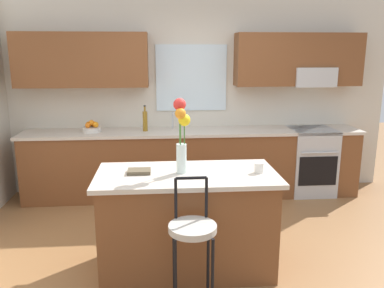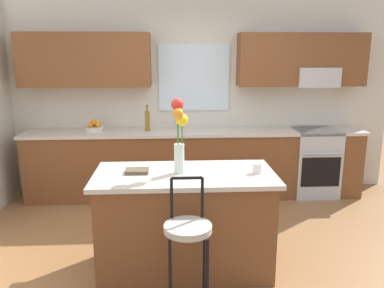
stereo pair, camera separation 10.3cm
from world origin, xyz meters
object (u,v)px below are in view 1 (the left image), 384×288
Objects in this scene: bar_stool_near at (192,234)px; flower_vase at (181,131)px; mug_ceramic at (259,168)px; bottle_olive_oil at (145,121)px; cookbook at (139,171)px; kitchen_island at (187,221)px; oven_range at (310,161)px; fruit_bowl_oranges at (92,128)px.

flower_vase is at bearing 94.12° from bar_stool_near.
bottle_olive_oil is (-1.06, 1.96, 0.10)m from mug_ceramic.
mug_ceramic reaches higher than cookbook.
flower_vase reaches higher than bottle_olive_oil.
kitchen_island is 0.83m from flower_vase.
cookbook is (-0.42, 0.64, 0.30)m from bar_stool_near.
kitchen_island is at bearing 90.00° from bar_stool_near.
cookbook is (-0.42, 0.03, 0.47)m from kitchen_island.
kitchen_island is at bearing -77.46° from bottle_olive_oil.
oven_range is at bearing 39.18° from cookbook.
fruit_bowl_oranges is (-0.71, 1.89, 0.04)m from cookbook.
bottle_olive_oil is (-2.29, 0.02, 0.60)m from oven_range.
bar_stool_near reaches higher than kitchen_island.
oven_range is 0.88× the size of bar_stool_near.
bar_stool_near reaches higher than oven_range.
fruit_bowl_oranges is at bearing 110.69° from cookbook.
mug_ceramic is 1.05m from cookbook.
kitchen_island is 7.94× the size of cookbook.
oven_range is at bearing 57.43° from mug_ceramic.
cookbook is (-0.37, 0.02, -0.36)m from flower_vase.
kitchen_island is 0.63m from cookbook.
fruit_bowl_oranges is at bearing 179.44° from oven_range.
bottle_olive_oil reaches higher than kitchen_island.
cookbook is at bearing 175.84° from kitchen_island.
bar_stool_near is at bearing -138.25° from mug_ceramic.
oven_range is 2.98m from cookbook.
bottle_olive_oil is (-0.38, 1.91, -0.23)m from flower_vase.
bar_stool_near is at bearing -56.80° from cookbook.
mug_ceramic is at bearing -4.41° from flower_vase.
kitchen_island is 1.52× the size of bar_stool_near.
fruit_bowl_oranges reaches higher than mug_ceramic.
mug_ceramic is (0.63, -0.04, 0.50)m from kitchen_island.
kitchen_island is 0.81m from mug_ceramic.
oven_range is 2.37m from bottle_olive_oil.
bottle_olive_oil is at bearing 90.29° from cookbook.
kitchen_island is 17.65× the size of mug_ceramic.
mug_ceramic is (0.63, 0.56, 0.33)m from bar_stool_near.
oven_range is 2.81m from flower_vase.
kitchen_island is at bearing -134.62° from oven_range.
cookbook is 0.83× the size of fruit_bowl_oranges.
kitchen_island is at bearing -4.16° from cookbook.
cookbook is at bearing 175.96° from mug_ceramic.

